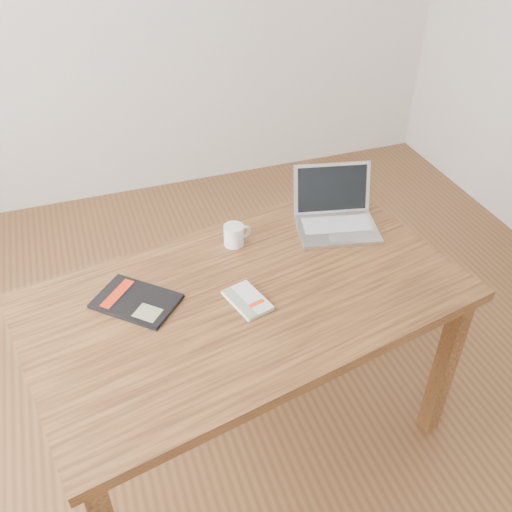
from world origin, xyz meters
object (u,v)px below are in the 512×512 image
object	(u,v)px
black_guidebook	(136,301)
white_guidebook	(247,300)
laptop	(335,214)
desk	(248,314)
coffee_mug	(234,235)

from	to	relation	value
black_guidebook	white_guidebook	bearing A→B (deg)	-65.54
white_guidebook	black_guidebook	xyz separation A→B (m)	(-0.34, 0.11, 0.00)
black_guidebook	laptop	size ratio (longest dim) A/B	0.88
desk	coffee_mug	size ratio (longest dim) A/B	14.53
coffee_mug	desk	bearing A→B (deg)	-108.59
white_guidebook	laptop	xyz separation A→B (m)	(0.46, 0.31, 0.04)
black_guidebook	laptop	distance (m)	0.82
black_guidebook	coffee_mug	xyz separation A→B (m)	(0.39, 0.20, 0.03)
desk	black_guidebook	size ratio (longest dim) A/B	5.08
white_guidebook	desk	bearing A→B (deg)	54.50
desk	coffee_mug	distance (m)	0.31
desk	laptop	distance (m)	0.54
black_guidebook	coffee_mug	size ratio (longest dim) A/B	2.86
laptop	desk	bearing A→B (deg)	-135.97
white_guidebook	black_guidebook	bearing A→B (deg)	146.11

